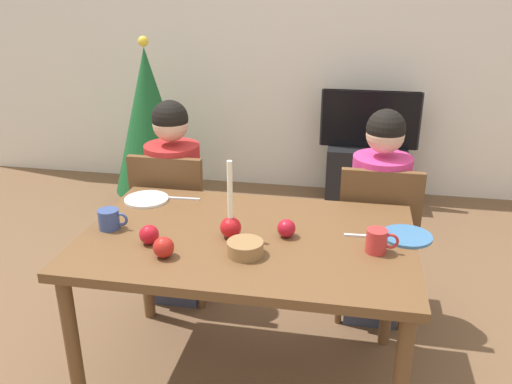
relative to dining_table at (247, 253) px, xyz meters
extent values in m
plane|color=brown|center=(0.00, 0.00, -0.67)|extent=(7.68, 7.68, 0.00)
cube|color=silver|center=(0.00, 2.60, 0.63)|extent=(6.40, 0.10, 2.60)
cube|color=brown|center=(0.00, 0.00, 0.06)|extent=(1.40, 0.90, 0.04)
cylinder|color=brown|center=(-0.64, -0.39, -0.31)|extent=(0.06, 0.06, 0.71)
cylinder|color=brown|center=(-0.64, 0.39, -0.31)|extent=(0.06, 0.06, 0.71)
cylinder|color=brown|center=(0.64, 0.39, -0.31)|extent=(0.06, 0.06, 0.71)
cube|color=brown|center=(-0.54, 0.69, -0.24)|extent=(0.40, 0.40, 0.04)
cube|color=brown|center=(-0.54, 0.51, 0.01)|extent=(0.40, 0.04, 0.45)
cylinder|color=brown|center=(-0.37, 0.86, -0.46)|extent=(0.04, 0.04, 0.41)
cylinder|color=brown|center=(-0.71, 0.86, -0.46)|extent=(0.04, 0.04, 0.41)
cylinder|color=brown|center=(-0.37, 0.52, -0.46)|extent=(0.04, 0.04, 0.41)
cylinder|color=brown|center=(-0.71, 0.52, -0.46)|extent=(0.04, 0.04, 0.41)
cube|color=brown|center=(0.57, 0.69, -0.24)|extent=(0.40, 0.40, 0.04)
cube|color=brown|center=(0.57, 0.51, 0.01)|extent=(0.40, 0.04, 0.45)
cylinder|color=brown|center=(0.74, 0.86, -0.46)|extent=(0.04, 0.04, 0.41)
cylinder|color=brown|center=(0.40, 0.86, -0.46)|extent=(0.04, 0.04, 0.41)
cylinder|color=brown|center=(0.74, 0.52, -0.46)|extent=(0.04, 0.04, 0.41)
cylinder|color=brown|center=(0.40, 0.52, -0.46)|extent=(0.04, 0.04, 0.41)
cube|color=#33384C|center=(-0.54, 0.64, -0.44)|extent=(0.28, 0.28, 0.45)
cylinder|color=#AD2323|center=(-0.54, 0.64, 0.02)|extent=(0.30, 0.30, 0.48)
sphere|color=tan|center=(-0.54, 0.64, 0.38)|extent=(0.19, 0.19, 0.19)
sphere|color=black|center=(-0.54, 0.64, 0.41)|extent=(0.19, 0.19, 0.19)
cube|color=#33384C|center=(0.57, 0.64, -0.44)|extent=(0.28, 0.28, 0.45)
cylinder|color=#D1337A|center=(0.57, 0.64, 0.02)|extent=(0.30, 0.30, 0.48)
sphere|color=tan|center=(0.57, 0.64, 0.38)|extent=(0.19, 0.19, 0.19)
sphere|color=black|center=(0.57, 0.64, 0.41)|extent=(0.19, 0.19, 0.19)
cube|color=black|center=(0.54, 2.30, -0.43)|extent=(0.64, 0.40, 0.48)
cube|color=black|center=(0.54, 2.30, 0.04)|extent=(0.79, 0.04, 0.46)
cube|color=black|center=(0.54, 2.30, 0.04)|extent=(0.76, 0.05, 0.46)
cylinder|color=brown|center=(-1.18, 1.92, -0.60)|extent=(0.08, 0.08, 0.14)
cone|color=#195628|center=(-1.18, 1.92, 0.04)|extent=(0.61, 0.61, 1.14)
sphere|color=yellow|center=(-1.18, 1.92, 0.66)|extent=(0.08, 0.08, 0.08)
sphere|color=red|center=(-0.07, -0.03, 0.13)|extent=(0.09, 0.09, 0.09)
cylinder|color=#EFE5C6|center=(-0.07, -0.03, 0.30)|extent=(0.02, 0.02, 0.25)
cylinder|color=white|center=(-0.56, 0.29, 0.09)|extent=(0.21, 0.21, 0.01)
cylinder|color=teal|center=(0.66, 0.11, 0.09)|extent=(0.21, 0.21, 0.01)
cylinder|color=#33477F|center=(-0.60, -0.04, 0.13)|extent=(0.09, 0.09, 0.09)
torus|color=#33477F|center=(-0.55, -0.04, 0.13)|extent=(0.06, 0.01, 0.06)
cylinder|color=#B72D2D|center=(0.53, -0.05, 0.13)|extent=(0.08, 0.08, 0.10)
torus|color=#B72D2D|center=(0.58, -0.05, 0.14)|extent=(0.07, 0.01, 0.07)
cube|color=silver|center=(-0.40, 0.33, 0.09)|extent=(0.18, 0.02, 0.01)
cube|color=silver|center=(0.49, 0.08, 0.09)|extent=(0.18, 0.02, 0.01)
cylinder|color=olive|center=(0.03, -0.16, 0.11)|extent=(0.14, 0.14, 0.06)
sphere|color=#AC1E17|center=(-0.28, -0.24, 0.13)|extent=(0.08, 0.08, 0.08)
sphere|color=#AF121E|center=(-0.38, -0.14, 0.12)|extent=(0.08, 0.08, 0.08)
sphere|color=#AC1423|center=(0.16, 0.02, 0.12)|extent=(0.08, 0.08, 0.08)
camera|label=1|loc=(0.41, -1.98, 1.09)|focal=37.42mm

